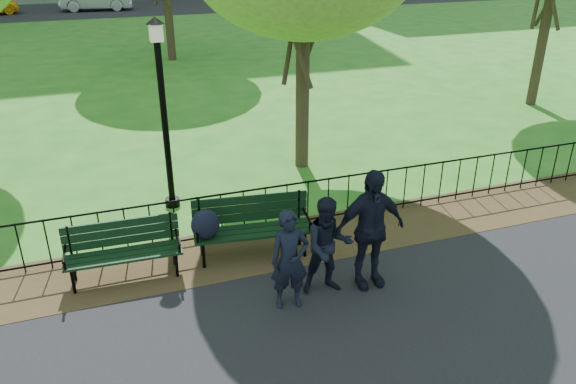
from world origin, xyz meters
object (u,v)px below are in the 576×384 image
object	(u,v)px
lamppost	(164,110)
person_left	(290,260)
person_mid	(328,246)
park_bench_main	(231,222)
person_right	(370,229)
park_bench_left_a	(122,244)

from	to	relation	value
lamppost	person_left	size ratio (longest dim) A/B	2.39
lamppost	person_mid	world-z (taller)	lamppost
park_bench_main	person_mid	size ratio (longest dim) A/B	1.32
lamppost	person_left	bearing A→B (deg)	-73.90
lamppost	person_right	size ratio (longest dim) A/B	1.91
park_bench_main	person_left	xyz separation A→B (m)	(0.47, -1.51, 0.08)
park_bench_main	lamppost	xyz separation A→B (m)	(-0.62, 2.30, 1.28)
park_bench_left_a	person_left	distance (m)	2.69
person_left	park_bench_main	bearing A→B (deg)	114.59
park_bench_main	person_right	bearing A→B (deg)	-30.42
park_bench_main	person_mid	bearing A→B (deg)	-42.91
lamppost	person_right	distance (m)	4.51
park_bench_left_a	person_mid	xyz separation A→B (m)	(2.82, -1.42, 0.20)
park_bench_main	person_right	xyz separation A→B (m)	(1.77, -1.38, 0.27)
person_mid	park_bench_left_a	bearing A→B (deg)	161.59
person_left	person_right	bearing A→B (deg)	12.75
lamppost	person_mid	xyz separation A→B (m)	(1.75, -3.66, -1.19)
park_bench_main	person_left	distance (m)	1.58
person_left	park_bench_left_a	bearing A→B (deg)	151.27
person_mid	person_left	bearing A→B (deg)	-158.65
person_right	park_bench_left_a	bearing A→B (deg)	157.50
park_bench_left_a	person_mid	bearing A→B (deg)	-24.39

